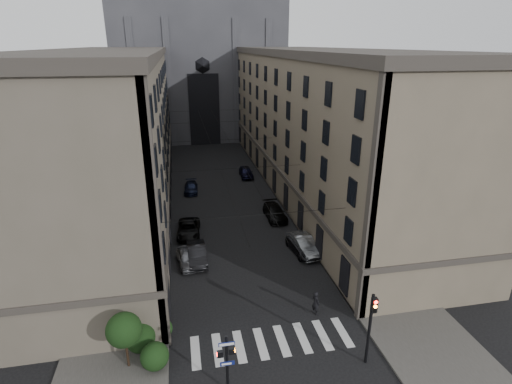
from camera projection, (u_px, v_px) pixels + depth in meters
sidewalk_left at (145, 195)px, 54.35m from camera, size 7.00×80.00×0.15m
sidewalk_right at (293, 185)px, 58.14m from camera, size 7.00×80.00×0.15m
zebra_crossing at (271, 342)px, 27.78m from camera, size 11.00×3.20×0.01m
building_left at (114, 129)px, 50.57m from camera, size 13.60×60.60×18.85m
building_right at (316, 121)px, 55.43m from camera, size 13.60×60.60×18.85m
gothic_tower at (198, 52)px, 85.85m from camera, size 35.00×23.00×58.00m
pedestrian_signal_left at (227, 359)px, 23.12m from camera, size 1.02×0.38×4.00m
traffic_light_right at (371, 321)px, 24.81m from camera, size 0.34×0.50×5.20m
shrub_cluster at (140, 338)px, 25.58m from camera, size 3.90×4.40×3.90m
tram_wires at (220, 141)px, 53.40m from camera, size 14.00×60.00×0.43m
car_left_near at (187, 258)px, 37.22m from camera, size 2.18×4.30×1.40m
car_left_midnear at (197, 254)px, 37.75m from camera, size 1.80×4.87×1.59m
car_left_midfar at (189, 229)px, 43.08m from camera, size 2.78×5.33×1.43m
car_left_far at (191, 188)px, 55.53m from camera, size 2.08×4.57×1.30m
car_right_near at (304, 245)px, 39.47m from camera, size 2.43×5.22×1.65m
car_right_midnear at (304, 247)px, 39.34m from camera, size 2.82×5.19×1.38m
car_right_midfar at (275, 212)px, 47.16m from camera, size 2.20×5.28×1.53m
car_right_far at (246, 172)px, 61.72m from camera, size 1.99×4.68×1.58m
pedestrian at (316, 303)px, 30.37m from camera, size 0.71×0.83×1.94m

